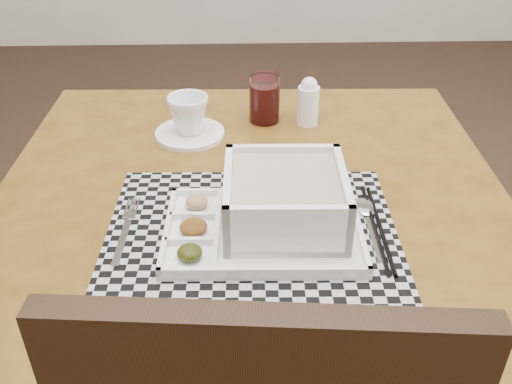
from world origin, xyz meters
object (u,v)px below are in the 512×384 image
dining_table (251,224)px  juice_glass (265,100)px  creamer_bottle (308,102)px  serving_tray (279,207)px  cup (188,114)px

dining_table → juice_glass: bearing=82.5°
dining_table → creamer_bottle: size_ratio=8.82×
serving_tray → cup: (-0.17, 0.34, 0.01)m
dining_table → serving_tray: size_ratio=2.98×
serving_tray → creamer_bottle: (0.09, 0.39, 0.01)m
dining_table → serving_tray: serving_tray is taller
cup → creamer_bottle: (0.26, 0.05, 0.00)m
dining_table → juice_glass: (0.04, 0.29, 0.12)m
creamer_bottle → juice_glass: bearing=170.1°
juice_glass → serving_tray: bearing=-89.4°
juice_glass → creamer_bottle: size_ratio=0.99×
cup → creamer_bottle: 0.27m
serving_tray → cup: bearing=116.5°
serving_tray → juice_glass: 0.41m
juice_glass → dining_table: bearing=-97.5°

